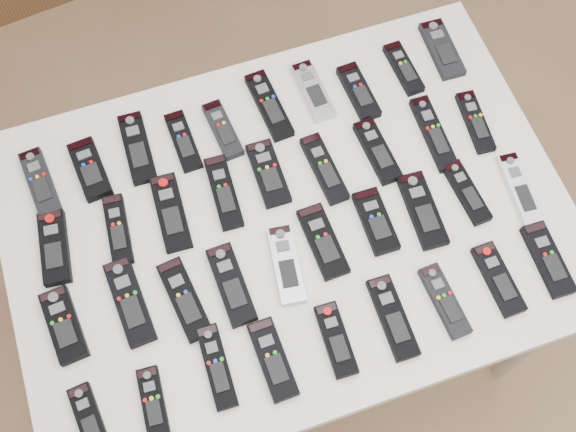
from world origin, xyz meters
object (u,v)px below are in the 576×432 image
object	(u,v)px
remote_28	(520,190)
remote_24	(323,241)
table	(288,230)
remote_21	(185,299)
remote_20	(130,302)
remote_22	(231,285)
remote_7	(358,92)
remote_5	(269,105)
remote_14	(268,173)
remote_30	(153,403)
remote_13	(224,192)
remote_3	(183,141)
remote_29	(89,420)
remote_31	(217,367)
remote_0	(41,183)
remote_11	(118,230)
remote_18	(475,122)
remote_26	(422,210)
remote_16	(377,151)
remote_23	(286,264)
remote_9	(442,49)
remote_17	(433,133)
remote_1	(90,169)
remote_36	(498,279)
remote_4	(223,130)
remote_33	(336,340)
remote_35	(445,301)
remote_8	(403,68)
remote_6	(313,91)
remote_37	(548,259)
remote_15	(324,169)
remote_2	(137,148)
remote_25	(376,221)
remote_19	(64,325)
remote_32	(273,359)

from	to	relation	value
remote_28	remote_24	bearing A→B (deg)	-177.79
table	remote_21	size ratio (longest dim) A/B	6.77
remote_20	remote_22	xyz separation A→B (m)	(0.21, -0.03, 0.00)
remote_7	remote_5	bearing A→B (deg)	168.38
remote_14	remote_30	world-z (taller)	same
table	remote_13	xyz separation A→B (m)	(-0.12, 0.11, 0.07)
remote_3	remote_29	xyz separation A→B (m)	(-0.35, -0.55, 0.00)
remote_3	remote_7	xyz separation A→B (m)	(0.44, -0.01, 0.00)
remote_22	remote_31	world-z (taller)	remote_22
remote_0	remote_30	world-z (taller)	remote_0
remote_11	remote_29	xyz separation A→B (m)	(-0.15, -0.38, 0.00)
remote_11	remote_18	bearing A→B (deg)	4.35
remote_21	remote_22	bearing A→B (deg)	-8.13
remote_26	remote_24	bearing A→B (deg)	-177.24
remote_14	remote_16	bearing A→B (deg)	-5.32
remote_23	remote_16	bearing A→B (deg)	41.88
remote_22	remote_30	xyz separation A→B (m)	(-0.22, -0.19, -0.00)
remote_16	remote_20	distance (m)	0.65
remote_9	remote_17	world-z (taller)	remote_17
remote_1	remote_13	bearing A→B (deg)	-34.99
remote_23	table	bearing A→B (deg)	77.01
remote_11	remote_17	xyz separation A→B (m)	(0.76, -0.00, -0.00)
remote_9	remote_16	world-z (taller)	remote_16
remote_20	remote_21	world-z (taller)	remote_20
remote_11	remote_24	distance (m)	0.45
remote_5	remote_36	world-z (taller)	remote_5
remote_4	remote_36	size ratio (longest dim) A/B	0.94
remote_14	remote_30	distance (m)	0.56
remote_31	remote_5	bearing A→B (deg)	63.72
remote_33	remote_35	bearing A→B (deg)	3.12
remote_0	remote_8	xyz separation A→B (m)	(0.90, 0.02, -0.00)
remote_31	remote_9	bearing A→B (deg)	39.07
remote_6	remote_26	xyz separation A→B (m)	(0.12, -0.38, -0.00)
remote_4	remote_37	world-z (taller)	same
remote_15	remote_17	xyz separation A→B (m)	(0.28, 0.01, -0.00)
remote_2	remote_31	xyz separation A→B (m)	(0.03, -0.55, 0.00)
remote_13	remote_25	size ratio (longest dim) A/B	1.17
remote_6	remote_19	distance (m)	0.78
remote_11	remote_13	xyz separation A→B (m)	(0.25, 0.01, 0.00)
remote_18	remote_30	distance (m)	0.97
remote_24	remote_2	bearing A→B (deg)	130.19
remote_18	remote_20	world-z (taller)	remote_20
remote_5	remote_29	distance (m)	0.81
remote_1	remote_4	bearing A→B (deg)	-4.79
remote_0	remote_32	xyz separation A→B (m)	(0.37, -0.56, 0.00)
remote_1	remote_26	distance (m)	0.76
remote_28	remote_35	xyz separation A→B (m)	(-0.27, -0.18, 0.00)
remote_2	remote_28	world-z (taller)	same
remote_36	remote_0	bearing A→B (deg)	146.85
remote_16	remote_35	world-z (taller)	same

